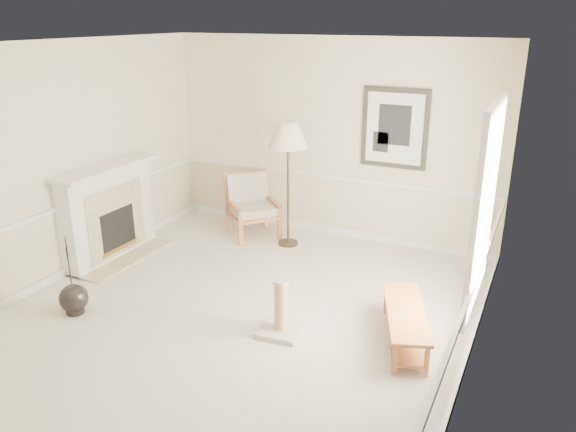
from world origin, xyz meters
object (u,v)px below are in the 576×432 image
at_px(bench, 405,321).
at_px(scratching_post, 281,316).
at_px(floor_vase, 74,299).
at_px(armchair, 251,202).
at_px(floor_lamp, 288,138).

distance_m(bench, scratching_post, 1.28).
xyz_separation_m(floor_vase, armchair, (0.59, 3.01, 0.32)).
bearing_deg(armchair, scratching_post, -102.65).
height_order(floor_vase, floor_lamp, floor_lamp).
height_order(floor_lamp, scratching_post, floor_lamp).
relative_size(floor_lamp, bench, 1.37).
xyz_separation_m(floor_lamp, bench, (2.20, -1.82, -1.33)).
xyz_separation_m(floor_vase, bench, (3.48, 1.03, 0.07)).
height_order(floor_vase, bench, floor_vase).
distance_m(floor_lamp, bench, 3.15).
xyz_separation_m(floor_lamp, scratching_post, (0.98, -2.22, -1.38)).
distance_m(floor_vase, scratching_post, 2.36).
relative_size(floor_vase, bench, 0.71).
distance_m(floor_vase, floor_lamp, 3.43).
xyz_separation_m(bench, scratching_post, (-1.21, -0.40, -0.05)).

